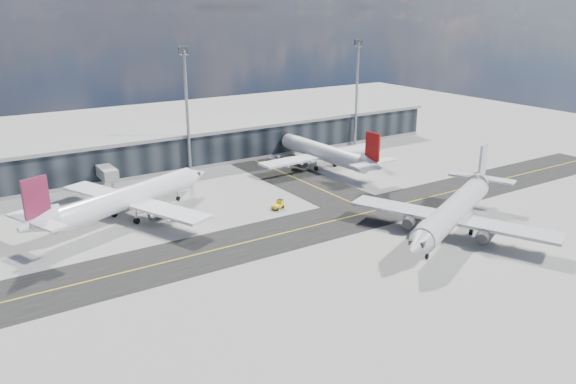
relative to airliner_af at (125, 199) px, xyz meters
The scene contains 9 objects.
ground 33.89m from the airliner_af, 47.98° to the right, with size 300.00×300.00×0.00m, color gray.
taxiway_lanes 30.31m from the airliner_af, 28.34° to the right, with size 180.00×63.00×0.03m.
terminal_concourse 37.49m from the airliner_af, 52.99° to the left, with size 152.00×19.80×8.80m.
floodlight_masts 34.21m from the airliner_af, 45.60° to the left, with size 102.50×0.70×28.90m.
airliner_af is the anchor object (origin of this frame).
airliner_redtail 51.61m from the airliner_af, ahead, with size 33.40×39.22×11.63m.
airliner_near 58.29m from the airliner_af, 38.74° to the right, with size 39.50×34.08×12.29m.
baggage_tug 28.53m from the airliner_af, 20.60° to the right, with size 2.94×2.16×1.67m.
service_van 48.87m from the airliner_af, 22.93° to the left, with size 2.72×5.90×1.64m, color white.
Camera 1 is at (-49.94, -71.65, 37.03)m, focal length 35.00 mm.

